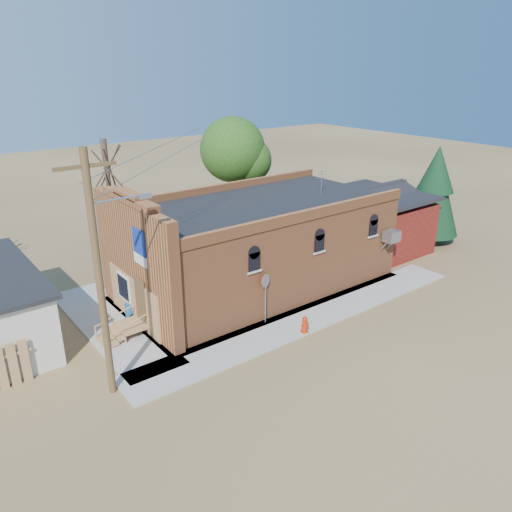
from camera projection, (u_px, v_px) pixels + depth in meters
ground at (299, 336)px, 22.30m from camera, size 120.00×120.00×0.00m
sidewalk_south at (309, 318)px, 23.81m from camera, size 19.00×2.20×0.08m
sidewalk_west at (111, 325)px, 23.14m from camera, size 2.60×10.00×0.08m
brick_bar at (253, 246)px, 26.45m from camera, size 16.40×7.97×6.30m
red_shed at (375, 215)px, 32.09m from camera, size 5.40×6.40×4.30m
utility_pole at (100, 273)px, 16.83m from camera, size 3.12×0.26×9.00m
tree_bare_near at (107, 166)px, 28.04m from camera, size 2.80×2.80×7.65m
tree_leafy at (233, 150)px, 33.54m from camera, size 4.40×4.40×8.15m
evergreen_tree at (435, 188)px, 32.73m from camera, size 3.60×3.60×6.50m
fire_hydrant at (305, 324)px, 22.33m from camera, size 0.45×0.44×0.78m
stop_sign at (266, 285)px, 22.65m from camera, size 0.64×0.29×2.45m
trash_barrel at (131, 311)px, 23.51m from camera, size 0.63×0.63×0.78m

